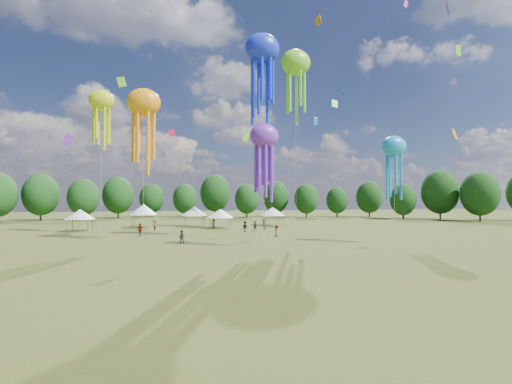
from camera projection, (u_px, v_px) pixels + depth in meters
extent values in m
plane|color=#384416|center=(354.00, 360.00, 11.53)|extent=(300.00, 300.00, 0.00)
imported|color=gray|center=(181.00, 237.00, 41.74)|extent=(0.80, 0.63, 1.62)
imported|color=gray|center=(214.00, 224.00, 63.61)|extent=(0.59, 0.89, 1.77)
imported|color=gray|center=(264.00, 225.00, 59.94)|extent=(0.77, 0.95, 1.84)
imported|color=gray|center=(245.00, 227.00, 56.27)|extent=(1.27, 0.93, 1.76)
imported|color=gray|center=(140.00, 230.00, 49.82)|extent=(1.15, 0.54, 1.91)
imported|color=gray|center=(255.00, 226.00, 59.36)|extent=(1.58, 1.23, 1.68)
imported|color=gray|center=(155.00, 226.00, 57.98)|extent=(0.59, 0.74, 1.78)
imported|color=gray|center=(277.00, 231.00, 49.42)|extent=(0.76, 0.94, 1.65)
cylinder|color=#47474C|center=(66.00, 226.00, 56.18)|extent=(0.08, 0.08, 1.94)
cylinder|color=#47474C|center=(72.00, 225.00, 59.38)|extent=(0.08, 0.08, 1.94)
cylinder|color=#47474C|center=(88.00, 226.00, 56.89)|extent=(0.08, 0.08, 1.94)
cylinder|color=#47474C|center=(93.00, 224.00, 60.08)|extent=(0.08, 0.08, 1.94)
cube|color=white|center=(80.00, 219.00, 58.16)|extent=(3.68, 3.68, 0.10)
cone|color=white|center=(80.00, 214.00, 58.17)|extent=(4.78, 4.78, 1.67)
cylinder|color=#47474C|center=(133.00, 222.00, 63.88)|extent=(0.08, 0.08, 2.35)
cylinder|color=#47474C|center=(135.00, 221.00, 67.37)|extent=(0.08, 0.08, 2.35)
cylinder|color=#47474C|center=(152.00, 222.00, 64.65)|extent=(0.08, 0.08, 2.35)
cylinder|color=#47474C|center=(154.00, 220.00, 68.14)|extent=(0.08, 0.08, 2.35)
cube|color=white|center=(144.00, 215.00, 66.04)|extent=(3.97, 3.97, 0.10)
cone|color=white|center=(144.00, 209.00, 66.06)|extent=(5.17, 5.17, 2.01)
cylinder|color=#47474C|center=(185.00, 222.00, 65.76)|extent=(0.08, 0.08, 2.11)
cylinder|color=#47474C|center=(185.00, 221.00, 69.28)|extent=(0.08, 0.08, 2.11)
cylinder|color=#47474C|center=(204.00, 222.00, 66.53)|extent=(0.08, 0.08, 2.11)
cylinder|color=#47474C|center=(203.00, 220.00, 70.05)|extent=(0.08, 0.08, 2.11)
cube|color=white|center=(194.00, 216.00, 67.93)|extent=(4.00, 4.00, 0.10)
cone|color=white|center=(194.00, 211.00, 67.95)|extent=(5.20, 5.20, 1.80)
cylinder|color=#47474C|center=(212.00, 224.00, 62.24)|extent=(0.08, 0.08, 1.87)
cylinder|color=#47474C|center=(210.00, 223.00, 65.72)|extent=(0.08, 0.08, 1.87)
cylinder|color=#47474C|center=(231.00, 224.00, 63.00)|extent=(0.08, 0.08, 1.87)
cylinder|color=#47474C|center=(228.00, 222.00, 66.48)|extent=(0.08, 0.08, 1.87)
cube|color=white|center=(220.00, 218.00, 64.38)|extent=(3.96, 3.96, 0.10)
cone|color=white|center=(220.00, 213.00, 64.40)|extent=(5.15, 5.15, 1.60)
cylinder|color=#47474C|center=(266.00, 221.00, 67.80)|extent=(0.08, 0.08, 1.98)
cylinder|color=#47474C|center=(262.00, 220.00, 71.31)|extent=(0.08, 0.08, 1.98)
cylinder|color=#47474C|center=(284.00, 221.00, 68.57)|extent=(0.08, 0.08, 1.98)
cylinder|color=#47474C|center=(279.00, 220.00, 72.08)|extent=(0.08, 0.08, 1.98)
cube|color=white|center=(273.00, 216.00, 69.96)|extent=(3.99, 3.99, 0.10)
cone|color=white|center=(273.00, 211.00, 69.98)|extent=(5.19, 5.19, 1.70)
ellipsoid|color=orange|center=(144.00, 102.00, 44.76)|extent=(4.33, 3.03, 3.68)
cylinder|color=beige|center=(143.00, 171.00, 44.57)|extent=(0.03, 0.03, 18.19)
ellipsoid|color=#192EE5|center=(262.00, 48.00, 47.30)|extent=(4.86, 3.40, 4.13)
cylinder|color=beige|center=(262.00, 143.00, 47.02)|extent=(0.03, 0.03, 26.44)
ellipsoid|color=#1A97DE|center=(394.00, 147.00, 42.04)|extent=(3.12, 2.18, 2.65)
cylinder|color=beige|center=(394.00, 195.00, 41.91)|extent=(0.03, 0.03, 11.95)
ellipsoid|color=#D2E517|center=(102.00, 100.00, 54.02)|extent=(3.93, 2.75, 3.34)
cylinder|color=beige|center=(101.00, 167.00, 53.80)|extent=(0.03, 0.03, 21.16)
ellipsoid|color=purple|center=(264.00, 136.00, 38.59)|extent=(3.36, 2.35, 2.86)
cylinder|color=beige|center=(264.00, 192.00, 38.46)|extent=(0.03, 0.03, 12.60)
ellipsoid|color=#81E826|center=(296.00, 63.00, 61.08)|extent=(5.45, 3.81, 4.63)
cylinder|color=beige|center=(296.00, 146.00, 60.76)|extent=(0.03, 0.03, 30.00)
cube|color=#81E826|center=(246.00, 137.00, 73.65)|extent=(1.79, 0.84, 2.16)
cube|color=#192EE5|center=(343.00, 92.00, 70.34)|extent=(0.23, 0.88, 1.00)
cube|color=#FF4BC5|center=(215.00, 109.00, 48.76)|extent=(0.76, 1.55, 1.57)
cube|color=purple|center=(448.00, 9.00, 35.77)|extent=(0.94, 1.01, 1.37)
cube|color=#D2E517|center=(151.00, 11.00, 68.63)|extent=(0.47, 0.89, 0.99)
cube|color=#81E826|center=(458.00, 50.00, 43.79)|extent=(1.07, 0.39, 1.38)
cube|color=purple|center=(153.00, 135.00, 73.23)|extent=(1.45, 1.70, 2.17)
cube|color=orange|center=(318.00, 21.00, 65.07)|extent=(0.50, 2.10, 2.40)
cube|color=#81E826|center=(335.00, 104.00, 76.54)|extent=(1.66, 0.61, 1.97)
cube|color=#1A97DE|center=(316.00, 121.00, 74.22)|extent=(1.31, 1.07, 1.79)
cube|color=#FF4BC5|center=(406.00, 4.00, 41.36)|extent=(0.83, 0.27, 0.96)
cube|color=purple|center=(68.00, 140.00, 62.03)|extent=(1.53, 1.79, 2.53)
cube|color=#FF164D|center=(172.00, 133.00, 54.59)|extent=(1.03, 0.67, 1.31)
cube|color=orange|center=(455.00, 134.00, 39.11)|extent=(0.98, 0.93, 1.39)
cube|color=#81E826|center=(122.00, 82.00, 42.90)|extent=(1.20, 0.20, 1.41)
cube|color=#192EE5|center=(135.00, 138.00, 63.43)|extent=(0.59, 1.31, 1.72)
cylinder|color=#38281C|center=(41.00, 214.00, 86.35)|extent=(0.44, 0.44, 3.41)
ellipsoid|color=#184015|center=(41.00, 195.00, 86.45)|extent=(8.53, 8.53, 10.66)
cylinder|color=#38281C|center=(83.00, 214.00, 88.04)|extent=(0.44, 0.44, 3.07)
ellipsoid|color=#184015|center=(83.00, 197.00, 88.14)|extent=(7.66, 7.66, 9.58)
cylinder|color=#38281C|center=(118.00, 212.00, 97.68)|extent=(0.44, 0.44, 3.43)
ellipsoid|color=#184015|center=(118.00, 195.00, 97.79)|extent=(8.58, 8.58, 10.73)
cylinder|color=#38281C|center=(152.00, 212.00, 105.04)|extent=(0.44, 0.44, 2.95)
ellipsoid|color=#184015|center=(152.00, 198.00, 105.13)|extent=(7.37, 7.37, 9.21)
cylinder|color=#38281C|center=(185.00, 212.00, 103.39)|extent=(0.44, 0.44, 2.89)
ellipsoid|color=#184015|center=(185.00, 199.00, 103.48)|extent=(7.23, 7.23, 9.04)
cylinder|color=#38281C|center=(215.00, 210.00, 109.78)|extent=(0.44, 0.44, 3.84)
ellipsoid|color=#184015|center=(215.00, 193.00, 109.90)|extent=(9.60, 9.60, 11.99)
cylinder|color=#38281C|center=(247.00, 213.00, 100.75)|extent=(0.44, 0.44, 2.84)
ellipsoid|color=#184015|center=(247.00, 199.00, 100.84)|extent=(7.11, 7.11, 8.89)
cylinder|color=#38281C|center=(276.00, 212.00, 105.37)|extent=(0.44, 0.44, 3.16)
ellipsoid|color=#184015|center=(276.00, 197.00, 105.47)|extent=(7.91, 7.91, 9.88)
cylinder|color=#38281C|center=(306.00, 213.00, 101.42)|extent=(0.44, 0.44, 2.88)
ellipsoid|color=#184015|center=(306.00, 199.00, 101.51)|extent=(7.21, 7.21, 9.01)
cylinder|color=#38281C|center=(337.00, 212.00, 105.64)|extent=(0.44, 0.44, 2.63)
ellipsoid|color=#184015|center=(337.00, 200.00, 105.72)|extent=(6.57, 6.57, 8.22)
cylinder|color=#38281C|center=(369.00, 212.00, 104.14)|extent=(0.44, 0.44, 3.13)
ellipsoid|color=#184015|center=(369.00, 197.00, 104.24)|extent=(7.81, 7.81, 9.77)
cylinder|color=#38281C|center=(403.00, 214.00, 93.17)|extent=(0.44, 0.44, 2.72)
ellipsoid|color=#184015|center=(403.00, 200.00, 93.25)|extent=(6.80, 6.80, 8.50)
cylinder|color=#38281C|center=(440.00, 212.00, 92.35)|extent=(0.44, 0.44, 3.81)
ellipsoid|color=#184015|center=(440.00, 192.00, 92.47)|extent=(9.52, 9.52, 11.90)
cylinder|color=#38281C|center=(480.00, 214.00, 84.21)|extent=(0.44, 0.44, 3.51)
ellipsoid|color=#184015|center=(480.00, 194.00, 84.32)|extent=(8.78, 8.78, 10.97)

